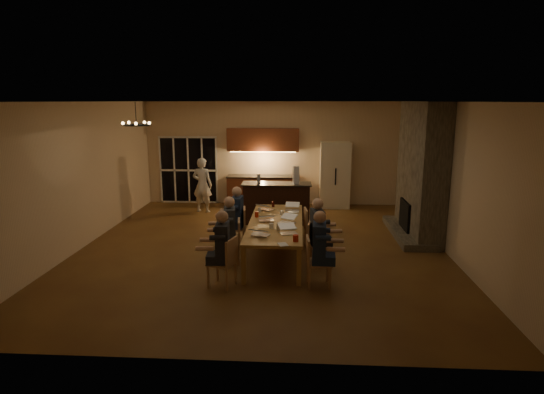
{
  "coord_description": "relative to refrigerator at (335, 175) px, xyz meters",
  "views": [
    {
      "loc": [
        0.81,
        -9.64,
        3.22
      ],
      "look_at": [
        0.21,
        0.3,
        1.1
      ],
      "focal_mm": 30.0,
      "sensor_mm": 36.0,
      "label": 1
    }
  ],
  "objects": [
    {
      "name": "plate_left",
      "position": [
        -1.85,
        -5.6,
        -0.24
      ],
      "size": [
        0.25,
        0.25,
        0.02
      ],
      "primitive_type": "cylinder",
      "color": "white",
      "rests_on": "dining_table"
    },
    {
      "name": "person_right_near",
      "position": [
        -0.73,
        -6.23,
        -0.31
      ],
      "size": [
        0.62,
        0.62,
        1.38
      ],
      "primitive_type": null,
      "rotation": [
        0.0,
        0.0,
        1.53
      ],
      "color": "#1B2644",
      "rests_on": "ground"
    },
    {
      "name": "laptop_a",
      "position": [
        -1.79,
        -5.65,
        -0.14
      ],
      "size": [
        0.39,
        0.36,
        0.23
      ],
      "primitive_type": null,
      "rotation": [
        0.0,
        0.0,
        2.84
      ],
      "color": "silver",
      "rests_on": "dining_table"
    },
    {
      "name": "can_silver",
      "position": [
        -1.48,
        -5.31,
        -0.19
      ],
      "size": [
        0.06,
        0.06,
        0.12
      ],
      "primitive_type": "cylinder",
      "color": "#B2B2B7",
      "rests_on": "dining_table"
    },
    {
      "name": "dining_table",
      "position": [
        -1.56,
        -4.67,
        -0.62
      ],
      "size": [
        1.1,
        3.19,
        0.75
      ],
      "primitive_type": "cube",
      "color": "#BD844B",
      "rests_on": "ground"
    },
    {
      "name": "can_cola",
      "position": [
        -1.7,
        -3.3,
        -0.19
      ],
      "size": [
        0.07,
        0.07,
        0.12
      ],
      "primitive_type": "cylinder",
      "color": "#3F0F0C",
      "rests_on": "dining_table"
    },
    {
      "name": "back_wall",
      "position": [
        -1.9,
        0.37,
        0.6
      ],
      "size": [
        8.0,
        0.04,
        3.2
      ],
      "primitive_type": "cube",
      "color": "beige",
      "rests_on": "ground"
    },
    {
      "name": "left_wall",
      "position": [
        -5.92,
        -4.15,
        0.6
      ],
      "size": [
        0.04,
        9.0,
        3.2
      ],
      "primitive_type": "cube",
      "color": "beige",
      "rests_on": "ground"
    },
    {
      "name": "ceiling",
      "position": [
        -1.9,
        -4.15,
        2.22
      ],
      "size": [
        8.0,
        9.0,
        0.04
      ],
      "primitive_type": "cube",
      "color": "white",
      "rests_on": "back_wall"
    },
    {
      "name": "floor",
      "position": [
        -1.9,
        -4.15,
        -1.0
      ],
      "size": [
        9.0,
        9.0,
        0.0
      ],
      "primitive_type": "plane",
      "color": "brown",
      "rests_on": "ground"
    },
    {
      "name": "laptop_f",
      "position": [
        -1.24,
        -3.67,
        -0.14
      ],
      "size": [
        0.33,
        0.3,
        0.23
      ],
      "primitive_type": null,
      "rotation": [
        0.0,
        0.0,
        -0.06
      ],
      "color": "silver",
      "rests_on": "dining_table"
    },
    {
      "name": "person_left_far",
      "position": [
        -2.45,
        -4.11,
        -0.31
      ],
      "size": [
        0.63,
        0.63,
        1.38
      ],
      "primitive_type": null,
      "rotation": [
        0.0,
        0.0,
        -1.62
      ],
      "color": "#1B2644",
      "rests_on": "ground"
    },
    {
      "name": "bar_blender",
      "position": [
        -1.17,
        -2.02,
        0.31
      ],
      "size": [
        0.18,
        0.18,
        0.47
      ],
      "primitive_type": "cube",
      "rotation": [
        0.0,
        0.0,
        0.27
      ],
      "color": "silver",
      "rests_on": "bar_island"
    },
    {
      "name": "chair_right_mid",
      "position": [
        -0.68,
        -5.2,
        -0.55
      ],
      "size": [
        0.49,
        0.49,
        0.89
      ],
      "primitive_type": null,
      "rotation": [
        0.0,
        0.0,
        1.46
      ],
      "color": "tan",
      "rests_on": "ground"
    },
    {
      "name": "person_right_mid",
      "position": [
        -0.72,
        -5.22,
        -0.31
      ],
      "size": [
        0.69,
        0.69,
        1.38
      ],
      "primitive_type": null,
      "rotation": [
        0.0,
        0.0,
        1.74
      ],
      "color": "#22232C",
      "rests_on": "ground"
    },
    {
      "name": "bar_bottle",
      "position": [
        -2.16,
        -1.93,
        0.2
      ],
      "size": [
        0.09,
        0.09,
        0.24
      ],
      "primitive_type": "cylinder",
      "color": "#99999E",
      "rests_on": "bar_island"
    },
    {
      "name": "mug_back",
      "position": [
        -1.97,
        -3.83,
        -0.2
      ],
      "size": [
        0.08,
        0.08,
        0.1
      ],
      "primitive_type": "cylinder",
      "color": "white",
      "rests_on": "dining_table"
    },
    {
      "name": "laptop_b",
      "position": [
        -1.28,
        -5.52,
        -0.14
      ],
      "size": [
        0.39,
        0.36,
        0.23
      ],
      "primitive_type": null,
      "rotation": [
        0.0,
        0.0,
        0.31
      ],
      "color": "silver",
      "rests_on": "dining_table"
    },
    {
      "name": "bar_island",
      "position": [
        -1.68,
        -1.98,
        -0.46
      ],
      "size": [
        1.85,
        0.7,
        1.08
      ],
      "primitive_type": "cube",
      "rotation": [
        0.0,
        0.0,
        0.01
      ],
      "color": "black",
      "rests_on": "ground"
    },
    {
      "name": "laptop_e",
      "position": [
        -1.84,
        -3.63,
        -0.14
      ],
      "size": [
        0.42,
        0.4,
        0.23
      ],
      "primitive_type": null,
      "rotation": [
        0.0,
        0.0,
        2.64
      ],
      "color": "silver",
      "rests_on": "dining_table"
    },
    {
      "name": "chandelier",
      "position": [
        -4.31,
        -4.9,
        1.75
      ],
      "size": [
        0.55,
        0.55,
        0.03
      ],
      "primitive_type": "torus",
      "color": "black",
      "rests_on": "ceiling"
    },
    {
      "name": "standing_person",
      "position": [
        -3.91,
        -0.88,
        -0.19
      ],
      "size": [
        0.65,
        0.49,
        1.61
      ],
      "primitive_type": "imported",
      "rotation": [
        0.0,
        0.0,
        2.95
      ],
      "color": "silver",
      "rests_on": "ground"
    },
    {
      "name": "fireplace",
      "position": [
        1.8,
        -2.95,
        0.6
      ],
      "size": [
        0.58,
        2.5,
        3.2
      ],
      "primitive_type": "cube",
      "color": "#625B4D",
      "rests_on": "ground"
    },
    {
      "name": "person_left_near",
      "position": [
        -2.4,
        -6.32,
        -0.31
      ],
      "size": [
        0.64,
        0.64,
        1.38
      ],
      "primitive_type": null,
      "rotation": [
        0.0,
        0.0,
        -1.51
      ],
      "color": "#22232C",
      "rests_on": "ground"
    },
    {
      "name": "laptop_c",
      "position": [
        -1.77,
        -4.59,
        -0.14
      ],
      "size": [
        0.37,
        0.34,
        0.23
      ],
      "primitive_type": null,
      "rotation": [
        0.0,
        0.0,
        3.34
      ],
      "color": "silver",
      "rests_on": "dining_table"
    },
    {
      "name": "plate_far",
      "position": [
        -1.2,
        -3.85,
        -0.24
      ],
      "size": [
        0.24,
        0.24,
        0.02
      ],
      "primitive_type": "cylinder",
      "color": "white",
      "rests_on": "dining_table"
    },
    {
      "name": "right_wall",
      "position": [
        2.12,
        -4.15,
        0.6
      ],
      "size": [
        0.04,
        9.0,
        3.2
      ],
      "primitive_type": "cube",
      "color": "beige",
      "rests_on": "ground"
    },
    {
      "name": "redcup_near",
      "position": [
        -1.14,
        -5.99,
        -0.19
      ],
      "size": [
        0.1,
        0.1,
        0.12
      ],
      "primitive_type": "cylinder",
      "color": "#B6200C",
      "rests_on": "dining_table"
    },
    {
      "name": "refrigerator",
      "position": [
        0.0,
        0.0,
        0.0
      ],
      "size": [
        0.9,
        0.68,
        2.0
      ],
      "primitive_type": "cube",
      "color": "#EFE5C8",
      "rests_on": "ground"
    },
    {
      "name": "chair_right_far",
      "position": [
        -0.73,
        -4.04,
        -0.55
      ],
      "size": [
        0.49,
        0.49,
        0.89
      ],
      "primitive_type": null,
      "rotation": [
        0.0,
        0.0,
        1.68
      ],
      "color": "tan",
      "rests_on": "ground"
    },
    {
      "name": "person_left_mid",
      "position": [
        -2.45,
        -5.17,
        -0.31
      ],
      "size": [
        0.68,
        0.68,
        1.38
      ],
      "primitive_type": null,
      "rotation": [
        0.0,
        0.0,
        -1.42
      ],
      "color": "#35393E",
      "rests_on": "ground"
    },
    {
      "name": "laptop_d",
      "position": [
        -1.34,
        -4.76,
        -0.14
      ],
      "size": [
        0.42,
        0.4,
        0.23
      ],
      "primitive_type": null,
      "rotation": [
        0.0,
        0.0,
        -0.5
      ],
      "color": "silver",
      "rests_on": "dining_table"
    },
    {
      "name": "plate_near",
      "position": [
        -1.23,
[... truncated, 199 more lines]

